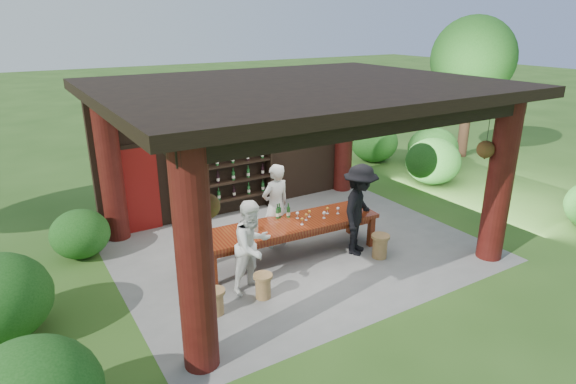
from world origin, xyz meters
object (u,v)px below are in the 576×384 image
guest_woman (253,246)px  guest_man (359,210)px  tasting_table (289,228)px  stool_far_left (216,301)px  host (276,206)px  stool_near_right (380,246)px  napkin_basket (250,229)px  stool_near_left (263,285)px  wine_shelf (226,174)px

guest_woman → guest_man: guest_man is taller
tasting_table → stool_far_left: tasting_table is taller
host → tasting_table: bearing=81.5°
tasting_table → host: bearing=88.4°
stool_near_right → napkin_basket: napkin_basket is taller
stool_far_left → guest_man: 3.56m
stool_far_left → host: size_ratio=0.24×
stool_near_left → napkin_basket: size_ratio=1.73×
guest_woman → tasting_table: bearing=13.7°
tasting_table → stool_near_left: bearing=-138.0°
wine_shelf → stool_near_left: (-1.05, -3.79, -0.84)m
host → guest_man: size_ratio=0.96×
stool_far_left → guest_woman: 1.16m
wine_shelf → tasting_table: bearing=-86.4°
host → stool_near_right: bearing=127.1°
guest_man → stool_near_right: bearing=-95.9°
stool_near_right → stool_far_left: size_ratio=1.12×
stool_far_left → guest_man: guest_man is taller
stool_near_left → guest_woman: 0.71m
tasting_table → guest_woman: bearing=-148.7°
stool_near_left → host: bearing=53.7°
tasting_table → guest_man: (1.32, -0.59, 0.32)m
stool_near_left → stool_far_left: stool_near_left is taller
stool_near_left → napkin_basket: bearing=73.2°
guest_man → wine_shelf: bearing=78.4°
host → wine_shelf: bearing=-91.8°
tasting_table → stool_far_left: (-2.13, -1.12, -0.40)m
stool_near_right → host: size_ratio=0.27×
stool_near_right → guest_man: size_ratio=0.26×
host → napkin_basket: size_ratio=7.06×
wine_shelf → stool_far_left: size_ratio=5.49×
tasting_table → stool_near_right: 1.89m
wine_shelf → guest_woman: bearing=-107.1°
stool_near_right → host: (-1.54, 1.60, 0.65)m
stool_near_left → host: host is taller
wine_shelf → napkin_basket: wine_shelf is taller
stool_near_left → napkin_basket: napkin_basket is taller
tasting_table → stool_far_left: bearing=-152.2°
tasting_table → stool_far_left: size_ratio=8.65×
stool_near_left → stool_far_left: bearing=-178.5°
tasting_table → napkin_basket: 0.90m
wine_shelf → host: (0.18, -2.10, -0.16)m
wine_shelf → guest_woman: size_ratio=1.43×
stool_near_left → napkin_basket: (0.34, 1.12, 0.58)m
guest_woman → guest_man: size_ratio=0.89×
stool_far_left → host: (2.14, 1.71, 0.68)m
wine_shelf → guest_man: bearing=-65.7°
stool_near_right → host: 2.31m
wine_shelf → tasting_table: size_ratio=0.63×
tasting_table → napkin_basket: bearing=178.5°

